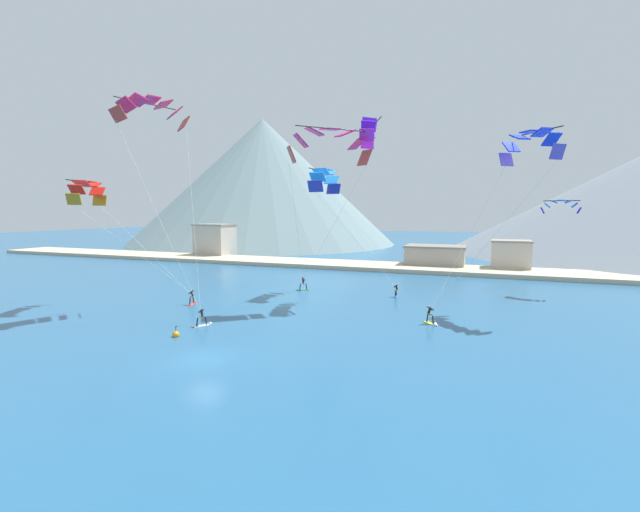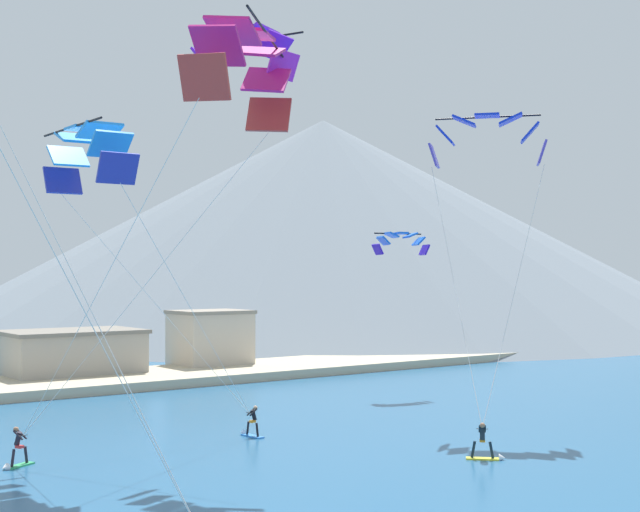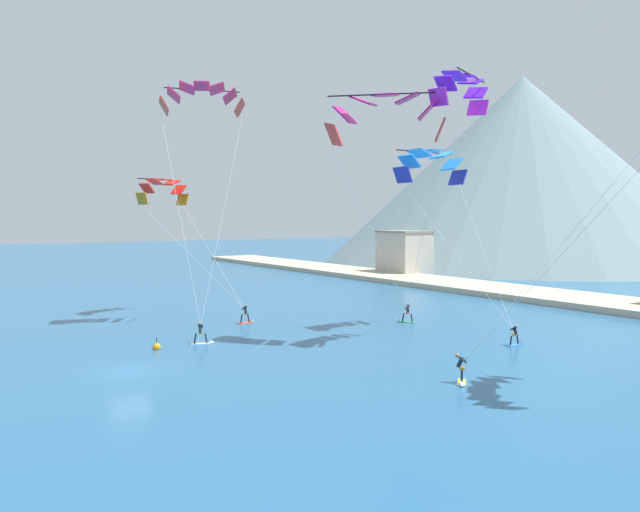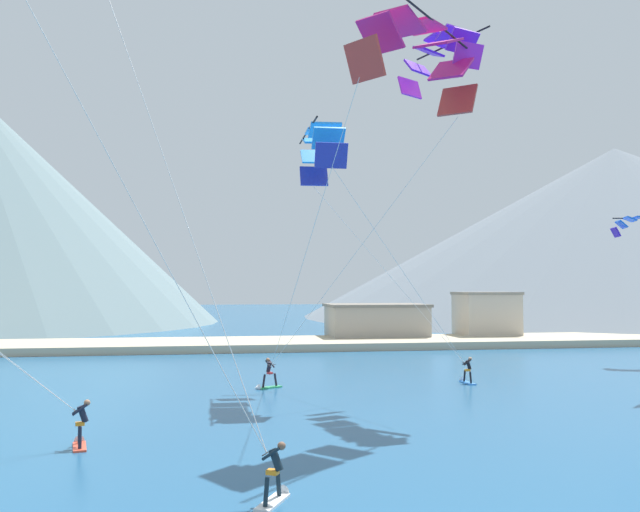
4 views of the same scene
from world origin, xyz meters
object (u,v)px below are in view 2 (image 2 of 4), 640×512
object	(u,v)px
parafoil_kite_far_right	(487,134)
parafoil_kite_distant_high_outer	(240,52)
kitesurfer_far_left	(250,427)
parafoil_kite_far_left	(89,150)
parafoil_kite_distant_low_drift	(401,240)
kitesurfer_far_right	(487,448)
kitesurfer_near_trail	(16,455)
parafoil_kite_near_trail	(244,64)

from	to	relation	value
parafoil_kite_far_right	parafoil_kite_distant_high_outer	xyz separation A→B (m)	(-15.65, 1.05, 2.50)
kitesurfer_far_left	parafoil_kite_far_left	bearing A→B (deg)	-178.25
parafoil_kite_far_left	parafoil_kite_distant_low_drift	xyz separation A→B (m)	(26.34, 8.21, -3.19)
kitesurfer_far_right	parafoil_kite_distant_low_drift	xyz separation A→B (m)	(12.21, 19.19, 10.12)
parafoil_kite_far_right	parafoil_kite_distant_high_outer	world-z (taller)	parafoil_kite_distant_high_outer
kitesurfer_far_right	kitesurfer_near_trail	bearing A→B (deg)	147.38
kitesurfer_far_left	parafoil_kite_near_trail	size ratio (longest dim) A/B	0.10
kitesurfer_far_right	parafoil_kite_far_right	world-z (taller)	parafoil_kite_far_right
parafoil_kite_far_left	parafoil_kite_distant_low_drift	bearing A→B (deg)	17.32
kitesurfer_far_right	parafoil_kite_distant_high_outer	distance (m)	21.33
parafoil_kite_distant_low_drift	parafoil_kite_distant_high_outer	bearing A→B (deg)	-150.99
kitesurfer_near_trail	parafoil_kite_far_right	xyz separation A→B (m)	(24.97, -4.11, 15.61)
kitesurfer_far_right	parafoil_kite_far_left	world-z (taller)	parafoil_kite_far_left
parafoil_kite_near_trail	kitesurfer_far_left	bearing A→B (deg)	55.92
kitesurfer_far_left	kitesurfer_far_right	xyz separation A→B (m)	(5.31, -11.25, 0.09)
parafoil_kite_far_right	parafoil_kite_distant_high_outer	bearing A→B (deg)	176.14
parafoil_kite_distant_low_drift	kitesurfer_near_trail	bearing A→B (deg)	-164.58
parafoil_kite_far_left	kitesurfer_far_left	bearing A→B (deg)	1.75
kitesurfer_far_left	parafoil_kite_distant_low_drift	distance (m)	21.78
parafoil_kite_far_right	parafoil_kite_distant_low_drift	size ratio (longest dim) A/B	3.71
kitesurfer_near_trail	kitesurfer_far_right	world-z (taller)	kitesurfer_near_trail
kitesurfer_near_trail	kitesurfer_far_right	bearing A→B (deg)	-32.62
kitesurfer_far_left	parafoil_kite_distant_high_outer	distance (m)	18.67
parafoil_kite_near_trail	parafoil_kite_far_right	bearing A→B (deg)	11.38
kitesurfer_far_left	parafoil_kite_near_trail	world-z (taller)	parafoil_kite_near_trail
parafoil_kite_far_right	parafoil_kite_far_left	bearing A→B (deg)	169.54
kitesurfer_near_trail	parafoil_kite_far_right	size ratio (longest dim) A/B	0.11
kitesurfer_near_trail	parafoil_kite_far_left	world-z (taller)	parafoil_kite_far_left
parafoil_kite_far_right	parafoil_kite_distant_low_drift	bearing A→B (deg)	69.73
parafoil_kite_distant_high_outer	kitesurfer_far_left	bearing A→B (deg)	50.79
kitesurfer_near_trail	kitesurfer_far_left	xyz separation A→B (m)	(11.97, 0.19, -0.09)
kitesurfer_far_right	parafoil_kite_near_trail	xyz separation A→B (m)	(-10.73, 3.24, 16.25)
parafoil_kite_near_trail	parafoil_kite_distant_low_drift	distance (m)	28.61
parafoil_kite_distant_low_drift	kitesurfer_far_right	bearing A→B (deg)	-122.47
parafoil_kite_far_right	kitesurfer_far_right	bearing A→B (deg)	-137.90
parafoil_kite_near_trail	parafoil_kite_distant_low_drift	bearing A→B (deg)	34.81
kitesurfer_far_left	parafoil_kite_near_trail	bearing A→B (deg)	-124.08
kitesurfer_far_right	parafoil_kite_far_right	distance (m)	18.73
parafoil_kite_far_left	parafoil_kite_near_trail	bearing A→B (deg)	-66.31
kitesurfer_near_trail	kitesurfer_far_right	distance (m)	20.52
parafoil_kite_near_trail	parafoil_kite_far_left	world-z (taller)	parafoil_kite_near_trail
kitesurfer_far_left	parafoil_kite_far_left	size ratio (longest dim) A/B	0.13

